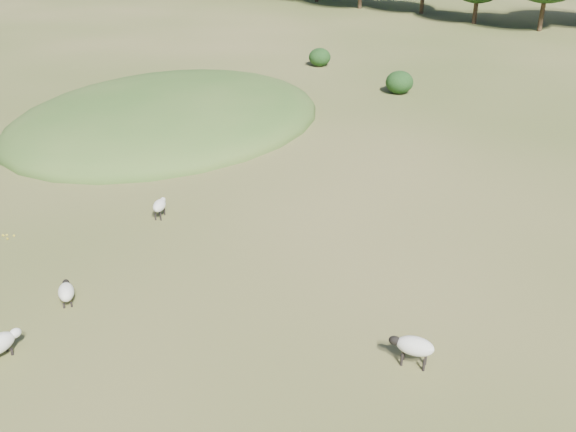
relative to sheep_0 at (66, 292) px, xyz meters
The scene contains 6 objects.
ground 23.53m from the sheep_0, 86.55° to the left, with size 160.00×160.00×0.00m, color #384E18.
mound 18.76m from the sheep_0, 124.35° to the left, with size 16.00×20.00×4.00m, color #33561E.
shrubs 30.39m from the sheep_0, 90.77° to the left, with size 24.18×5.29×1.49m.
sheep_0 is the anchor object (origin of this frame).
sheep_1 6.41m from the sheep_0, 107.55° to the left, with size 0.80×1.08×0.76m.
sheep_3 10.95m from the sheep_0, 18.38° to the left, with size 1.32×0.79×0.92m.
Camera 1 is at (14.17, -13.60, 11.63)m, focal length 40.00 mm.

